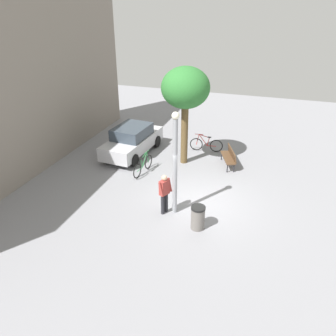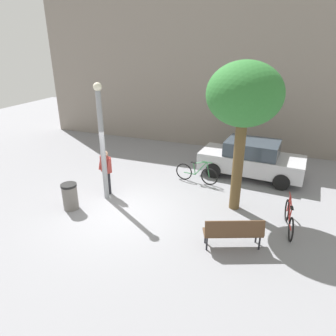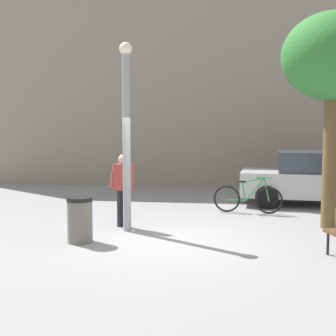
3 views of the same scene
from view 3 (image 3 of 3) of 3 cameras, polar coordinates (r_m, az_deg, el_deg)
name	(u,v)px [view 3 (image 3 of 3)]	position (r m, az deg, el deg)	size (l,w,h in m)	color
ground_plane	(168,240)	(10.06, -0.05, -8.46)	(36.00, 36.00, 0.00)	gray
building_facade	(200,79)	(18.66, 3.76, 10.38)	(17.64, 2.00, 7.96)	gray
lamppost	(126,130)	(10.66, -4.88, 4.49)	(0.28, 0.28, 4.11)	gray
person_by_lamppost	(123,185)	(11.15, -5.27, -2.03)	(0.63, 0.45, 1.67)	#232328
plaza_tree	(334,60)	(11.60, 18.81, 11.88)	(2.30, 2.30, 4.83)	brown
bicycle_green	(248,199)	(13.02, 9.34, -3.54)	(1.80, 0.26, 0.97)	black
parked_car_silver	(316,179)	(14.54, 16.89, -1.19)	(4.32, 2.08, 1.55)	#B7B7BC
trash_bin	(80,220)	(9.98, -10.25, -5.95)	(0.53, 0.53, 0.92)	#66605B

